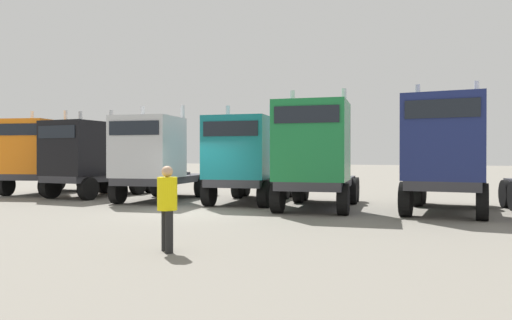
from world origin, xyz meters
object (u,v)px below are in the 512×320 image
(visitor_in_hivis, at_px, (167,202))
(semi_truck_green, at_px, (315,155))
(semi_truck_black, at_px, (86,159))
(semi_truck_silver, at_px, (155,158))
(semi_truck_navy, at_px, (445,153))
(semi_truck_teal, at_px, (245,159))
(semi_truck_orange, at_px, (39,156))

(visitor_in_hivis, bearing_deg, semi_truck_green, 36.82)
(semi_truck_black, bearing_deg, semi_truck_silver, 83.29)
(semi_truck_navy, bearing_deg, semi_truck_black, -90.57)
(semi_truck_black, distance_m, visitor_in_hivis, 14.31)
(semi_truck_navy, bearing_deg, semi_truck_teal, -93.31)
(semi_truck_orange, height_order, visitor_in_hivis, semi_truck_orange)
(semi_truck_navy, xyz_separation_m, visitor_in_hivis, (-4.47, -9.10, -1.03))
(semi_truck_black, relative_size, semi_truck_navy, 0.99)
(semi_truck_black, xyz_separation_m, semi_truck_silver, (4.27, -0.33, 0.03))
(semi_truck_orange, distance_m, semi_truck_black, 3.51)
(semi_truck_black, relative_size, visitor_in_hivis, 3.42)
(semi_truck_orange, height_order, semi_truck_teal, semi_truck_orange)
(semi_truck_green, bearing_deg, semi_truck_silver, -101.49)
(semi_truck_teal, xyz_separation_m, semi_truck_navy, (7.57, -0.24, 0.22))
(semi_truck_green, relative_size, visitor_in_hivis, 3.73)
(semi_truck_teal, distance_m, visitor_in_hivis, 9.88)
(semi_truck_black, relative_size, semi_truck_silver, 0.92)
(semi_truck_silver, height_order, semi_truck_teal, semi_truck_silver)
(semi_truck_teal, relative_size, semi_truck_navy, 1.07)
(semi_truck_teal, bearing_deg, semi_truck_black, -97.46)
(semi_truck_silver, height_order, visitor_in_hivis, semi_truck_silver)
(semi_truck_teal, bearing_deg, semi_truck_silver, -88.91)
(semi_truck_black, distance_m, semi_truck_silver, 4.28)
(semi_truck_teal, height_order, semi_truck_green, semi_truck_green)
(semi_truck_orange, relative_size, semi_truck_silver, 0.98)
(semi_truck_silver, bearing_deg, semi_truck_orange, -106.71)
(semi_truck_teal, relative_size, semi_truck_green, 0.99)
(semi_truck_navy, height_order, visitor_in_hivis, semi_truck_navy)
(semi_truck_green, height_order, visitor_in_hivis, semi_truck_green)
(semi_truck_orange, distance_m, semi_truck_green, 14.94)
(semi_truck_green, bearing_deg, semi_truck_black, -102.66)
(semi_truck_black, height_order, semi_truck_navy, semi_truck_navy)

